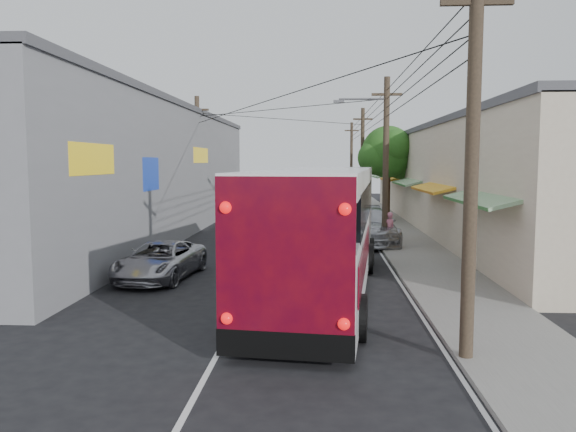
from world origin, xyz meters
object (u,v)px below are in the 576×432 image
object	(u,v)px
coach_bus	(322,229)
parked_car_far	(352,206)
parked_car_mid	(350,212)
parked_suv	(368,226)
pedestrian_near	(389,230)
jeepney	(160,260)
pedestrian_far	(382,223)

from	to	relation	value
coach_bus	parked_car_far	bearing A→B (deg)	90.98
coach_bus	parked_car_far	xyz separation A→B (m)	(2.36, 25.53, -1.28)
parked_car_mid	parked_car_far	bearing A→B (deg)	88.13
parked_suv	pedestrian_near	xyz separation A→B (m)	(0.80, -1.90, 0.05)
jeepney	parked_car_far	bearing A→B (deg)	77.19
jeepney	parked_car_mid	xyz separation A→B (m)	(7.64, 19.33, 0.05)
jeepney	pedestrian_far	distance (m)	13.91
jeepney	pedestrian_near	distance (m)	11.42
parked_car_far	pedestrian_near	world-z (taller)	pedestrian_near
jeepney	parked_suv	bearing A→B (deg)	54.39
parked_suv	parked_car_far	xyz separation A→B (m)	(0.00, 14.73, -0.16)
coach_bus	pedestrian_far	xyz separation A→B (m)	(3.20, 12.37, -1.13)
coach_bus	parked_car_mid	xyz separation A→B (m)	(1.95, 21.02, -1.31)
coach_bus	jeepney	bearing A→B (deg)	169.76
pedestrian_near	pedestrian_far	bearing A→B (deg)	-115.35
parked_car_mid	pedestrian_near	size ratio (longest dim) A/B	2.51
parked_suv	pedestrian_near	distance (m)	2.06
parked_suv	parked_car_mid	bearing A→B (deg)	88.37
parked_car_mid	pedestrian_near	world-z (taller)	pedestrian_near
coach_bus	pedestrian_near	xyz separation A→B (m)	(3.16, 8.90, -1.07)
coach_bus	jeepney	world-z (taller)	coach_bus
coach_bus	parked_suv	size ratio (longest dim) A/B	2.23
coach_bus	pedestrian_near	distance (m)	9.50
jeepney	pedestrian_near	bearing A→B (deg)	45.03
parked_car_far	pedestrian_near	distance (m)	16.65
jeepney	parked_car_far	size ratio (longest dim) A/B	1.06
pedestrian_near	parked_suv	bearing A→B (deg)	-91.86
parked_car_far	jeepney	bearing A→B (deg)	-114.29
jeepney	parked_car_mid	distance (m)	20.79
parked_car_far	parked_car_mid	bearing A→B (deg)	-100.77
parked_car_far	pedestrian_near	bearing A→B (deg)	-92.88
jeepney	pedestrian_far	bearing A→B (deg)	56.10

